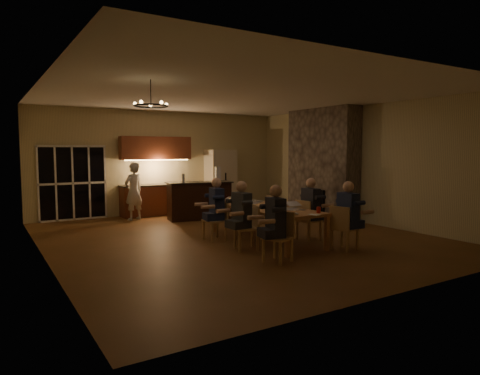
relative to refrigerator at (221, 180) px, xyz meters
name	(u,v)px	position (x,y,z in m)	size (l,w,h in m)	color
floor	(236,237)	(-1.90, -4.15, -1.00)	(9.00, 9.00, 0.00)	brown
back_wall	(162,162)	(-1.90, 0.37, 0.60)	(8.00, 0.04, 3.20)	beige
left_wall	(41,172)	(-5.92, -4.15, 0.60)	(0.04, 9.00, 3.20)	beige
right_wall	(361,164)	(2.12, -4.15, 0.60)	(0.04, 9.00, 3.20)	beige
ceiling	(236,95)	(-1.90, -4.15, 2.22)	(8.00, 9.00, 0.04)	white
french_doors	(73,183)	(-4.60, 0.32, 0.05)	(1.86, 0.08, 2.10)	black
fireplace	(322,163)	(1.80, -2.95, 0.60)	(0.58, 2.50, 3.20)	#74675B
kitchenette	(157,176)	(-2.20, 0.05, 0.20)	(2.24, 0.68, 2.40)	brown
refrigerator	(221,180)	(0.00, 0.00, 0.00)	(0.90, 0.68, 2.00)	beige
dining_table	(265,224)	(-1.54, -4.78, -0.62)	(1.10, 3.01, 0.75)	tan
bar_island	(199,201)	(-1.47, -1.40, -0.46)	(1.86, 0.68, 1.08)	black
chair_left_near	(278,237)	(-2.38, -6.41, -0.55)	(0.44, 0.44, 0.89)	tan
chair_left_mid	(246,228)	(-2.36, -5.32, -0.55)	(0.44, 0.44, 0.89)	tan
chair_left_far	(215,220)	(-2.45, -4.17, -0.55)	(0.44, 0.44, 0.89)	tan
chair_right_near	(345,228)	(-0.69, -6.36, -0.55)	(0.44, 0.44, 0.89)	tan
chair_right_mid	(309,220)	(-0.65, -5.23, -0.55)	(0.44, 0.44, 0.89)	tan
chair_right_far	(279,214)	(-0.69, -4.16, -0.55)	(0.44, 0.44, 0.89)	tan
person_left_near	(275,224)	(-2.42, -6.38, -0.31)	(0.60, 0.60, 1.38)	#24262E
person_right_near	(348,216)	(-0.68, -6.42, -0.31)	(0.60, 0.60, 1.38)	#1E284D
person_left_mid	(242,216)	(-2.44, -5.27, -0.31)	(0.60, 0.60, 1.38)	#31343A
person_right_mid	(311,209)	(-0.64, -5.27, -0.31)	(0.60, 0.60, 1.38)	#24262E
person_left_far	(217,209)	(-2.40, -4.16, -0.31)	(0.60, 0.60, 1.38)	#1E284D
standing_person	(134,191)	(-3.12, -0.54, -0.18)	(0.60, 0.39, 1.64)	silver
chandelier	(151,106)	(-4.26, -5.24, 1.75)	(0.60, 0.60, 0.03)	black
laptop_a	(289,208)	(-1.74, -5.91, -0.14)	(0.32, 0.28, 0.23)	silver
laptop_b	(296,205)	(-1.30, -5.58, -0.14)	(0.32, 0.28, 0.23)	silver
laptop_c	(252,202)	(-1.83, -4.74, -0.14)	(0.32, 0.28, 0.23)	silver
laptop_d	(276,202)	(-1.32, -4.91, -0.14)	(0.32, 0.28, 0.23)	silver
laptop_e	(231,198)	(-1.78, -3.73, -0.14)	(0.32, 0.28, 0.23)	silver
laptop_f	(248,197)	(-1.30, -3.73, -0.14)	(0.32, 0.28, 0.23)	silver
mug_front	(274,207)	(-1.58, -5.20, -0.20)	(0.07, 0.07, 0.10)	white
mug_mid	(254,202)	(-1.47, -4.27, -0.20)	(0.08, 0.08, 0.10)	white
mug_back	(235,202)	(-1.85, -4.03, -0.20)	(0.08, 0.08, 0.10)	white
redcup_near	(319,210)	(-1.17, -6.12, -0.19)	(0.08, 0.08, 0.12)	#B5180C
redcup_mid	(239,204)	(-2.00, -4.44, -0.19)	(0.08, 0.08, 0.12)	#B5180C
can_silver	(286,208)	(-1.53, -5.53, -0.19)	(0.07, 0.07, 0.12)	#B2B2B7
can_cola	(227,198)	(-1.65, -3.32, -0.19)	(0.07, 0.07, 0.12)	#3F0F0C
plate_near	(292,208)	(-1.23, -5.35, -0.24)	(0.24, 0.24, 0.02)	white
plate_left	(279,212)	(-1.79, -5.63, -0.24)	(0.22, 0.22, 0.02)	white
plate_far	(258,201)	(-1.16, -3.97, -0.24)	(0.26, 0.26, 0.02)	white
notepad	(314,215)	(-1.42, -6.28, -0.24)	(0.14, 0.20, 0.01)	white
bar_bottle	(183,178)	(-1.95, -1.37, 0.20)	(0.08, 0.08, 0.24)	#99999E
bar_blender	(218,174)	(-0.93, -1.51, 0.29)	(0.14, 0.14, 0.43)	silver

